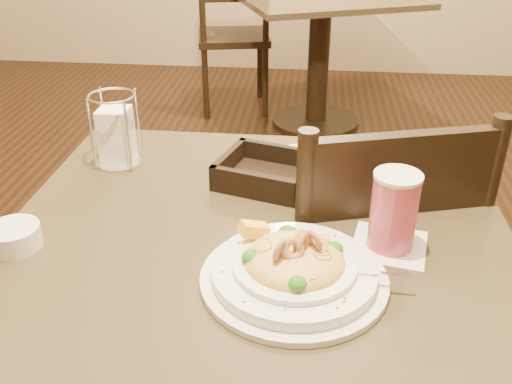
# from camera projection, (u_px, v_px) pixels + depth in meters

# --- Properties ---
(main_table) EXTENTS (0.90, 0.90, 0.75)m
(main_table) POSITION_uv_depth(u_px,v_px,m) (255.00, 340.00, 1.11)
(main_table) COLOR black
(main_table) RESTS_ON ground
(background_table) EXTENTS (1.18, 1.18, 0.75)m
(background_table) POSITION_uv_depth(u_px,v_px,m) (320.00, 37.00, 3.19)
(background_table) COLOR black
(background_table) RESTS_ON ground
(dining_chair_near) EXTENTS (0.52, 0.52, 0.93)m
(dining_chair_near) POSITION_uv_depth(u_px,v_px,m) (361.00, 278.00, 1.31)
(dining_chair_near) COLOR black
(dining_chair_near) RESTS_ON ground
(dining_chair_far) EXTENTS (0.49, 0.49, 0.93)m
(dining_chair_far) POSITION_uv_depth(u_px,v_px,m) (234.00, 31.00, 3.40)
(dining_chair_far) COLOR black
(dining_chair_far) RESTS_ON ground
(pasta_bowl) EXTENTS (0.32, 0.29, 0.09)m
(pasta_bowl) POSITION_uv_depth(u_px,v_px,m) (294.00, 268.00, 0.87)
(pasta_bowl) COLOR white
(pasta_bowl) RESTS_ON main_table
(drink_glass) EXTENTS (0.14, 0.14, 0.14)m
(drink_glass) POSITION_uv_depth(u_px,v_px,m) (394.00, 212.00, 0.93)
(drink_glass) COLOR white
(drink_glass) RESTS_ON main_table
(bread_basket) EXTENTS (0.23, 0.21, 0.05)m
(bread_basket) POSITION_uv_depth(u_px,v_px,m) (269.00, 174.00, 1.16)
(bread_basket) COLOR black
(bread_basket) RESTS_ON main_table
(napkin_caddy) EXTENTS (0.10, 0.10, 0.16)m
(napkin_caddy) POSITION_uv_depth(u_px,v_px,m) (116.00, 134.00, 1.22)
(napkin_caddy) COLOR silver
(napkin_caddy) RESTS_ON main_table
(side_plate) EXTENTS (0.21, 0.21, 0.01)m
(side_plate) POSITION_uv_depth(u_px,v_px,m) (304.00, 161.00, 1.25)
(side_plate) COLOR white
(side_plate) RESTS_ON main_table
(butter_ramekin) EXTENTS (0.10, 0.10, 0.04)m
(butter_ramekin) POSITION_uv_depth(u_px,v_px,m) (14.00, 237.00, 0.96)
(butter_ramekin) COLOR white
(butter_ramekin) RESTS_ON main_table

